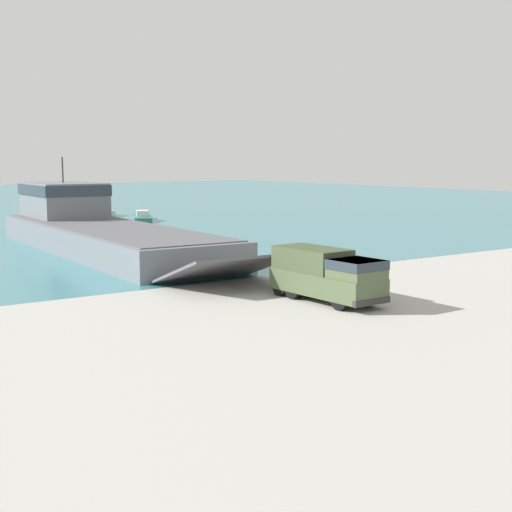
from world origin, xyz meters
TOP-DOWN VIEW (x-y plane):
  - ground_plane at (0.00, 0.00)m, footprint 240.00×240.00m
  - landing_craft at (-1.92, 24.19)m, footprint 9.36×38.20m
  - military_truck at (-0.52, -4.56)m, footprint 2.63×6.99m
  - soldier_on_ramp at (1.77, -5.86)m, footprint 0.42×0.50m
  - moored_boat_a at (13.37, 46.92)m, footprint 5.29×8.48m
  - moored_boat_b at (12.05, 57.37)m, footprint 4.16×7.77m
  - mooring_bollard at (7.38, 2.75)m, footprint 0.33×0.33m
  - shoreline_rock_a at (8.89, 3.90)m, footprint 0.82×0.82m
  - shoreline_rock_b at (10.02, 3.09)m, footprint 1.34×1.34m

SIDE VIEW (x-z plane):
  - ground_plane at x=0.00m, z-range 0.00..0.00m
  - shoreline_rock_a at x=8.89m, z-range -0.41..0.41m
  - shoreline_rock_b at x=10.02m, z-range -0.67..0.67m
  - moored_boat_a at x=13.37m, z-range -0.22..1.09m
  - mooring_bollard at x=7.38m, z-range 0.04..0.94m
  - moored_boat_b at x=12.05m, z-range -0.31..1.55m
  - soldier_on_ramp at x=1.77m, z-range 0.13..1.81m
  - military_truck at x=-0.52m, z-range 0.10..2.88m
  - landing_craft at x=-1.92m, z-range -2.00..5.75m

